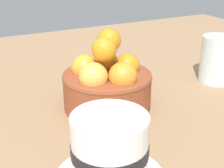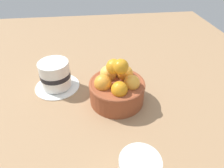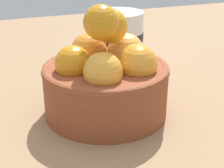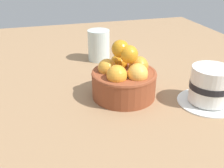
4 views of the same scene
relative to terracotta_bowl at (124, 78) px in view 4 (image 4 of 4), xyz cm
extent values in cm
cube|color=#997551|center=(-0.05, -0.03, -6.27)|extent=(148.79, 113.94, 3.38)
cylinder|color=brown|center=(-0.05, -0.03, -1.53)|extent=(14.74, 14.74, 6.09)
torus|color=brown|center=(-0.05, -0.03, 1.11)|extent=(14.94, 14.94, 1.00)
sphere|color=orange|center=(2.83, -2.63, 2.27)|extent=(4.50, 4.50, 4.50)
sphere|color=#F4B249|center=(3.31, 1.91, 2.27)|extent=(4.56, 4.56, 4.56)
sphere|color=orange|center=(-0.86, 3.77, 2.27)|extent=(4.55, 4.55, 4.55)
sphere|color=orange|center=(-3.92, 0.38, 2.27)|extent=(4.18, 4.18, 4.18)
sphere|color=gold|center=(-1.64, -3.58, 2.27)|extent=(4.26, 4.26, 4.26)
sphere|color=orange|center=(0.82, 0.71, 5.99)|extent=(4.00, 4.00, 4.00)
sphere|color=orange|center=(-0.79, -0.77, 6.86)|extent=(3.94, 3.94, 3.94)
cylinder|color=white|center=(8.33, 17.02, -4.28)|extent=(13.26, 13.26, 0.60)
cylinder|color=white|center=(8.33, 17.02, 0.00)|extent=(8.69, 8.69, 7.95)
cylinder|color=black|center=(8.33, 17.02, -0.10)|extent=(8.85, 8.85, 1.43)
cylinder|color=silver|center=(-24.90, -0.33, 0.13)|extent=(6.75, 6.75, 9.41)
camera|label=1|loc=(22.03, 43.48, 20.41)|focal=50.81mm
camera|label=2|loc=(-41.81, 6.51, 32.78)|focal=32.13mm
camera|label=3|loc=(-12.80, -35.04, 15.40)|focal=54.59mm
camera|label=4|loc=(52.44, -17.92, 25.69)|focal=42.69mm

